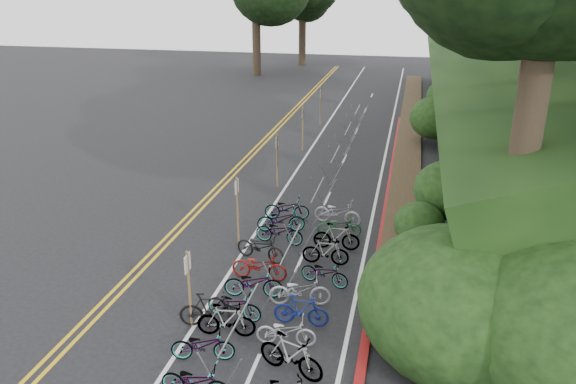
% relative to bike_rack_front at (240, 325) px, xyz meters
% --- Properties ---
extents(ground, '(120.00, 120.00, 0.00)m').
position_rel_bike_rack_front_xyz_m(ground, '(-2.60, 1.18, -0.80)').
color(ground, black).
rests_on(ground, ground).
extents(road_markings, '(7.47, 80.00, 0.01)m').
position_rel_bike_rack_front_xyz_m(road_markings, '(-1.97, 11.28, -0.80)').
color(road_markings, gold).
rests_on(road_markings, ground).
extents(red_curb, '(0.25, 28.00, 0.10)m').
position_rel_bike_rack_front_xyz_m(red_curb, '(3.10, 13.18, -0.75)').
color(red_curb, maroon).
rests_on(red_curb, ground).
extents(embankment, '(14.30, 48.14, 9.11)m').
position_rel_bike_rack_front_xyz_m(embankment, '(10.36, 20.22, 1.77)').
color(embankment, black).
rests_on(embankment, ground).
extents(bike_rack_front, '(1.09, 3.36, 1.06)m').
position_rel_bike_rack_front_xyz_m(bike_rack_front, '(0.00, 0.00, 0.00)').
color(bike_rack_front, gray).
rests_on(bike_rack_front, ground).
extents(bike_racks_rest, '(1.14, 23.00, 1.17)m').
position_rel_bike_rack_front_xyz_m(bike_racks_rest, '(0.40, 14.18, 0.05)').
color(bike_racks_rest, gray).
rests_on(bike_racks_rest, ground).
extents(signpost_near, '(0.08, 0.40, 2.29)m').
position_rel_bike_rack_front_xyz_m(signpost_near, '(-1.68, 0.82, 0.51)').
color(signpost_near, brown).
rests_on(signpost_near, ground).
extents(signposts_rest, '(0.08, 18.40, 2.50)m').
position_rel_bike_rack_front_xyz_m(signposts_rest, '(-2.00, 15.18, 0.63)').
color(signposts_rest, brown).
rests_on(signposts_rest, ground).
extents(bike_front, '(0.86, 1.80, 1.04)m').
position_rel_bike_rack_front_xyz_m(bike_front, '(-1.15, 0.92, -0.28)').
color(bike_front, black).
rests_on(bike_front, ground).
extents(bike_valet, '(3.49, 12.28, 1.07)m').
position_rel_bike_rack_front_xyz_m(bike_valet, '(0.29, 3.69, -0.33)').
color(bike_valet, slate).
rests_on(bike_valet, ground).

